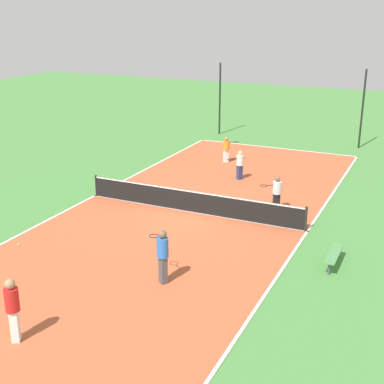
% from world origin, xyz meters
% --- Properties ---
extents(ground_plane, '(80.00, 80.00, 0.00)m').
position_xyz_m(ground_plane, '(0.00, 0.00, 0.00)').
color(ground_plane, '#47843D').
extents(court_surface, '(9.91, 24.26, 0.02)m').
position_xyz_m(court_surface, '(0.00, 0.00, 0.01)').
color(court_surface, '#B75633').
rests_on(court_surface, ground_plane).
extents(tennis_net, '(9.71, 0.10, 0.98)m').
position_xyz_m(tennis_net, '(0.00, 0.00, 0.52)').
color(tennis_net, black).
rests_on(tennis_net, court_surface).
extents(bench, '(0.36, 1.73, 0.45)m').
position_xyz_m(bench, '(6.35, -2.46, 0.39)').
color(bench, '#4C8C4C').
rests_on(bench, ground_plane).
extents(player_coach_red, '(0.49, 0.49, 1.77)m').
position_xyz_m(player_coach_red, '(-0.18, -10.28, 1.04)').
color(player_coach_red, white).
rests_on(player_coach_red, court_surface).
extents(player_center_orange, '(0.91, 0.88, 1.44)m').
position_xyz_m(player_center_orange, '(-1.54, 7.79, 0.83)').
color(player_center_orange, white).
rests_on(player_center_orange, court_surface).
extents(player_far_white, '(0.77, 0.97, 1.45)m').
position_xyz_m(player_far_white, '(0.22, 5.12, 0.84)').
color(player_far_white, navy).
rests_on(player_far_white, court_surface).
extents(player_near_white, '(0.93, 0.86, 1.51)m').
position_xyz_m(player_near_white, '(3.15, 1.63, 0.88)').
color(player_near_white, black).
rests_on(player_near_white, court_surface).
extents(player_near_blue, '(0.95, 0.81, 1.78)m').
position_xyz_m(player_near_blue, '(1.78, -5.94, 1.05)').
color(player_near_blue, '#4C4C51').
rests_on(player_near_blue, court_surface).
extents(tennis_ball_far_baseline, '(0.07, 0.07, 0.07)m').
position_xyz_m(tennis_ball_far_baseline, '(3.97, 11.41, 0.06)').
color(tennis_ball_far_baseline, '#CCE033').
rests_on(tennis_ball_far_baseline, court_surface).
extents(tennis_ball_left_sideline, '(0.07, 0.07, 0.07)m').
position_xyz_m(tennis_ball_left_sideline, '(-1.79, 1.39, 0.06)').
color(tennis_ball_left_sideline, '#CCE033').
rests_on(tennis_ball_left_sideline, court_surface).
extents(tennis_ball_near_net, '(0.07, 0.07, 0.07)m').
position_xyz_m(tennis_ball_near_net, '(-4.24, -5.72, 0.06)').
color(tennis_ball_near_net, '#CCE033').
rests_on(tennis_ball_near_net, court_surface).
extents(fence_post_back_left, '(0.12, 0.12, 4.76)m').
position_xyz_m(fence_post_back_left, '(-4.63, 14.33, 2.38)').
color(fence_post_back_left, black).
rests_on(fence_post_back_left, ground_plane).
extents(fence_post_back_right, '(0.12, 0.12, 4.76)m').
position_xyz_m(fence_post_back_right, '(4.63, 14.33, 2.38)').
color(fence_post_back_right, black).
rests_on(fence_post_back_right, ground_plane).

